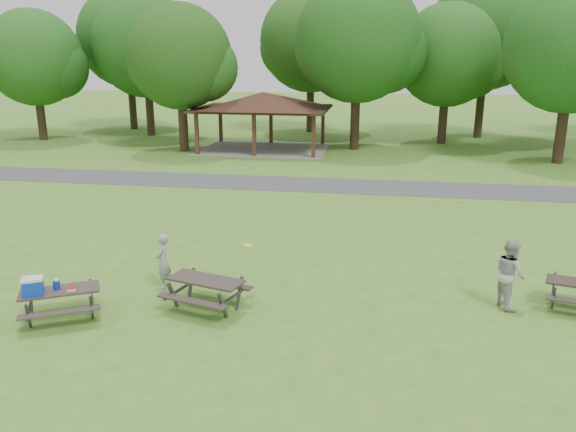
# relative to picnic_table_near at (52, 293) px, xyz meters

# --- Properties ---
(ground) EXTENTS (160.00, 160.00, 0.00)m
(ground) POSITION_rel_picnic_table_near_xyz_m (3.80, 1.40, -0.72)
(ground) COLOR #447722
(ground) RESTS_ON ground
(asphalt_path) EXTENTS (120.00, 3.20, 0.02)m
(asphalt_path) POSITION_rel_picnic_table_near_xyz_m (3.80, 15.40, -0.71)
(asphalt_path) COLOR #404042
(asphalt_path) RESTS_ON ground
(pavilion) EXTENTS (8.60, 7.01, 3.76)m
(pavilion) POSITION_rel_picnic_table_near_xyz_m (-0.20, 25.40, 2.34)
(pavilion) COLOR #3C2515
(pavilion) RESTS_ON ground
(tree_row_b) EXTENTS (7.14, 6.80, 9.28)m
(tree_row_b) POSITION_rel_picnic_table_near_xyz_m (-17.11, 26.92, 4.95)
(tree_row_b) COLOR black
(tree_row_b) RESTS_ON ground
(tree_row_c) EXTENTS (8.19, 7.80, 10.67)m
(tree_row_c) POSITION_rel_picnic_table_near_xyz_m (-10.10, 30.42, 5.82)
(tree_row_c) COLOR black
(tree_row_c) RESTS_ON ground
(tree_row_d) EXTENTS (6.93, 6.60, 9.27)m
(tree_row_d) POSITION_rel_picnic_table_near_xyz_m (-5.11, 23.92, 5.05)
(tree_row_d) COLOR black
(tree_row_d) RESTS_ON ground
(tree_row_e) EXTENTS (8.40, 8.00, 11.02)m
(tree_row_e) POSITION_rel_picnic_table_near_xyz_m (5.90, 26.42, 6.06)
(tree_row_e) COLOR black
(tree_row_e) RESTS_ON ground
(tree_row_f) EXTENTS (7.35, 7.00, 9.55)m
(tree_row_f) POSITION_rel_picnic_table_near_xyz_m (11.89, 29.92, 5.12)
(tree_row_f) COLOR black
(tree_row_f) RESTS_ON ground
(tree_row_g) EXTENTS (7.77, 7.40, 10.25)m
(tree_row_g) POSITION_rel_picnic_table_near_xyz_m (17.90, 23.42, 5.61)
(tree_row_g) COLOR black
(tree_row_g) RESTS_ON ground
(tree_deep_a) EXTENTS (8.40, 8.00, 11.38)m
(tree_deep_a) POSITION_rel_picnic_table_near_xyz_m (-13.10, 33.92, 6.41)
(tree_deep_a) COLOR black
(tree_deep_a) RESTS_ON ground
(tree_deep_b) EXTENTS (8.40, 8.00, 11.13)m
(tree_deep_b) POSITION_rel_picnic_table_near_xyz_m (1.90, 34.42, 6.17)
(tree_deep_b) COLOR black
(tree_deep_b) RESTS_ON ground
(tree_deep_c) EXTENTS (8.82, 8.40, 11.90)m
(tree_deep_c) POSITION_rel_picnic_table_near_xyz_m (14.91, 33.42, 6.73)
(tree_deep_c) COLOR black
(tree_deep_c) RESTS_ON ground
(picnic_table_near) EXTENTS (2.27, 2.12, 1.25)m
(picnic_table_near) POSITION_rel_picnic_table_near_xyz_m (0.00, 0.00, 0.00)
(picnic_table_near) COLOR #322924
(picnic_table_near) RESTS_ON ground
(picnic_table_middle) EXTENTS (2.22, 1.96, 0.82)m
(picnic_table_middle) POSITION_rel_picnic_table_near_xyz_m (3.42, 1.24, -0.11)
(picnic_table_middle) COLOR #312723
(picnic_table_middle) RESTS_ON ground
(frisbee_in_flight) EXTENTS (0.30, 0.30, 0.02)m
(frisbee_in_flight) POSITION_rel_picnic_table_near_xyz_m (4.23, 2.42, 0.62)
(frisbee_in_flight) COLOR yellow
(frisbee_in_flight) RESTS_ON ground
(frisbee_thrower) EXTENTS (0.38, 0.57, 1.52)m
(frisbee_thrower) POSITION_rel_picnic_table_near_xyz_m (1.87, 2.35, 0.04)
(frisbee_thrower) COLOR #959598
(frisbee_thrower) RESTS_ON ground
(frisbee_catcher) EXTENTS (0.92, 1.04, 1.78)m
(frisbee_catcher) POSITION_rel_picnic_table_near_xyz_m (10.90, 2.62, 0.17)
(frisbee_catcher) COLOR #ABABAE
(frisbee_catcher) RESTS_ON ground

